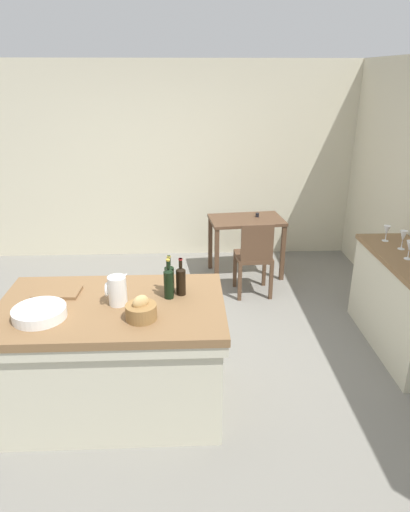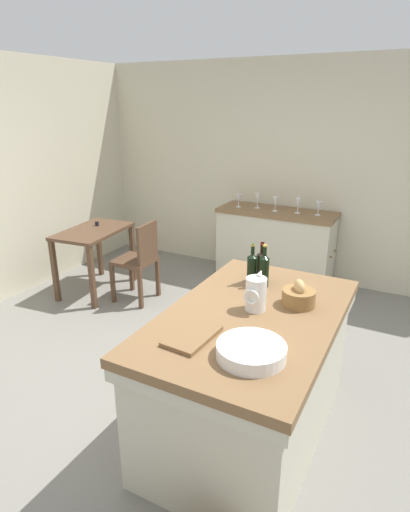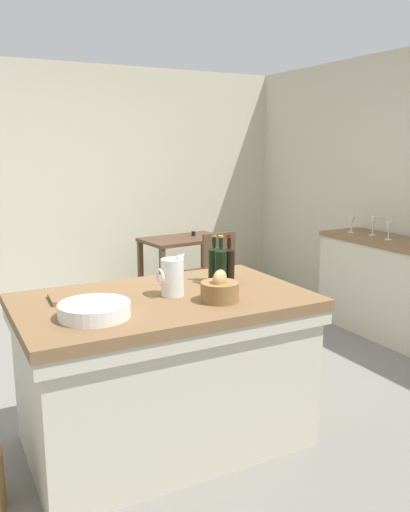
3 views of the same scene
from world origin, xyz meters
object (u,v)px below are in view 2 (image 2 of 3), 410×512
object	(u,v)px
wine_glass_far_left	(319,206)
wine_glass_far_right	(239,198)
wine_bottle_amber	(252,268)
writing_desk	(94,240)
wine_glass_middle	(275,201)
side_cabinet	(275,246)
wine_bottle_green	(264,270)
wine_glass_left	(298,203)
bread_basket	(299,296)
pitcher	(256,294)
island_table	(250,370)
wine_bottle_dark	(261,265)
cutting_board	(192,336)
wash_bowl	(251,351)
wooden_chair	(139,259)
wine_glass_right	(258,198)

from	to	relation	value
wine_glass_far_left	wine_glass_far_right	distance (m)	0.96
wine_bottle_amber	wine_glass_far_left	size ratio (longest dim) A/B	1.88
writing_desk	wine_glass_middle	size ratio (longest dim) A/B	5.63
side_cabinet	wine_glass_far_left	bearing A→B (deg)	-88.73
wine_bottle_green	wine_glass_left	size ratio (longest dim) A/B	1.72
bread_basket	wine_glass_middle	size ratio (longest dim) A/B	1.24
wine_bottle_amber	writing_desk	bearing A→B (deg)	68.87
pitcher	wine_glass_middle	world-z (taller)	pitcher
wine_bottle_green	wine_glass_far_left	distance (m)	2.14
pitcher	wine_bottle_green	distance (m)	0.37
island_table	wine_bottle_green	world-z (taller)	wine_bottle_green
island_table	wine_glass_left	size ratio (longest dim) A/B	9.17
writing_desk	wine_bottle_dark	distance (m)	2.48
cutting_board	wine_glass_left	size ratio (longest dim) A/B	1.88
wash_bowl	wine_bottle_amber	distance (m)	0.93
pitcher	wine_bottle_dark	size ratio (longest dim) A/B	0.88
wooden_chair	wine_bottle_green	size ratio (longest dim) A/B	2.96
wine_glass_left	wine_bottle_dark	bearing A→B (deg)	-170.95
wash_bowl	wine_glass_left	bearing A→B (deg)	12.01
island_table	wine_glass_right	bearing A→B (deg)	20.65
wine_glass_far_left	pitcher	bearing A→B (deg)	-174.84
pitcher	wine_bottle_dark	xyz separation A→B (m)	(0.45, 0.13, 0.01)
side_cabinet	wine_glass_far_right	world-z (taller)	wine_glass_far_right
cutting_board	wine_glass_middle	bearing A→B (deg)	10.42
wine_bottle_amber	wine_glass_far_right	world-z (taller)	wine_bottle_amber
bread_basket	wash_bowl	bearing A→B (deg)	176.40
cutting_board	wine_glass_left	bearing A→B (deg)	5.36
island_table	bread_basket	size ratio (longest dim) A/B	7.73
bread_basket	wine_glass_middle	bearing A→B (deg)	22.50
pitcher	bread_basket	bearing A→B (deg)	-49.77
cutting_board	wine_bottle_amber	xyz separation A→B (m)	(0.84, -0.01, 0.11)
wine_glass_right	cutting_board	bearing A→B (deg)	-165.34
side_cabinet	wine_glass_left	bearing A→B (deg)	-92.18
island_table	wine_glass_far_left	xyz separation A→B (m)	(2.55, 0.23, 0.53)
pitcher	wine_glass_far_right	xyz separation A→B (m)	(2.44, 1.18, 0.01)
wine_glass_far_left	wine_glass_far_right	xyz separation A→B (m)	(-0.06, 0.96, -0.00)
wooden_chair	writing_desk	bearing A→B (deg)	91.88
cutting_board	wine_bottle_dark	xyz separation A→B (m)	(0.93, -0.05, 0.10)
side_cabinet	wine_bottle_dark	world-z (taller)	wine_bottle_dark
pitcher	wine_bottle_green	world-z (taller)	wine_bottle_green
wine_bottle_green	wine_glass_left	xyz separation A→B (m)	(2.12, 0.37, 0.01)
side_cabinet	wine_glass_middle	size ratio (longest dim) A/B	8.30
side_cabinet	wash_bowl	distance (m)	3.15
bread_basket	wine_bottle_green	size ratio (longest dim) A/B	0.69
wooden_chair	wine_bottle_dark	bearing A→B (deg)	-115.52
writing_desk	wine_glass_far_left	bearing A→B (deg)	-60.64
pitcher	wine_bottle_green	xyz separation A→B (m)	(0.36, 0.08, 0.01)
wine_glass_far_left	cutting_board	bearing A→B (deg)	-179.14
wash_bowl	wine_glass_far_right	world-z (taller)	wine_glass_far_right
island_table	wine_bottle_dark	bearing A→B (deg)	15.29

